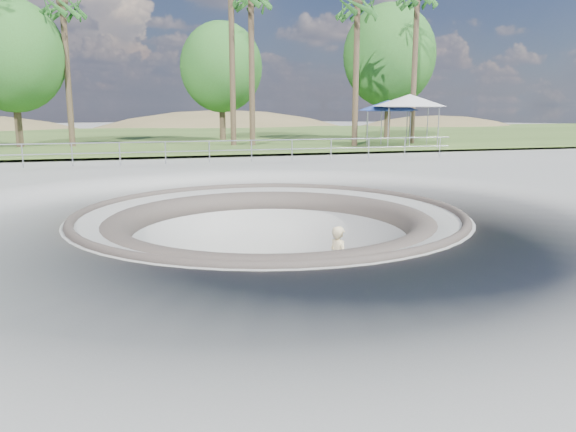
# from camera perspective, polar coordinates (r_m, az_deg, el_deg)

# --- Properties ---
(ground) EXTENTS (180.00, 180.00, 0.00)m
(ground) POSITION_cam_1_polar(r_m,az_deg,el_deg) (14.86, -1.85, 0.32)
(ground) COLOR #9A9B96
(ground) RESTS_ON ground
(skate_bowl) EXTENTS (14.00, 14.00, 4.10)m
(skate_bowl) POSITION_cam_1_polar(r_m,az_deg,el_deg) (15.31, -1.81, -6.42)
(skate_bowl) COLOR #9A9B96
(skate_bowl) RESTS_ON ground
(grass_strip) EXTENTS (180.00, 36.00, 0.12)m
(grass_strip) POSITION_cam_1_polar(r_m,az_deg,el_deg) (48.38, -11.43, 7.92)
(grass_strip) COLOR #3C5C25
(grass_strip) RESTS_ON ground
(distant_hills) EXTENTS (103.20, 45.00, 28.60)m
(distant_hills) POSITION_cam_1_polar(r_m,az_deg,el_deg) (72.39, -9.55, 3.25)
(distant_hills) COLOR brown
(distant_hills) RESTS_ON ground
(safety_railing) EXTENTS (25.00, 0.06, 1.03)m
(safety_railing) POSITION_cam_1_polar(r_m,az_deg,el_deg) (26.49, -8.00, 6.52)
(safety_railing) COLOR #989BA0
(safety_railing) RESTS_ON ground
(skateboard) EXTENTS (0.88, 0.41, 0.09)m
(skateboard) POSITION_cam_1_polar(r_m,az_deg,el_deg) (14.21, 5.10, -7.88)
(skateboard) COLOR olive
(skateboard) RESTS_ON ground
(skater) EXTENTS (0.56, 0.71, 1.72)m
(skater) POSITION_cam_1_polar(r_m,az_deg,el_deg) (13.95, 5.16, -4.46)
(skater) COLOR beige
(skater) RESTS_ON skateboard
(canopy_white) EXTENTS (6.05, 6.05, 3.19)m
(canopy_white) POSITION_cam_1_polar(r_m,az_deg,el_deg) (36.25, 12.26, 11.38)
(canopy_white) COLOR #989BA0
(canopy_white) RESTS_ON ground
(canopy_blue) EXTENTS (5.20, 5.20, 2.85)m
(canopy_blue) POSITION_cam_1_polar(r_m,az_deg,el_deg) (37.69, 10.17, 10.98)
(canopy_blue) COLOR #989BA0
(canopy_blue) RESTS_ON ground
(palm_b) EXTENTS (2.60, 2.60, 9.51)m
(palm_b) POSITION_cam_1_polar(r_m,az_deg,el_deg) (38.08, -21.91, 18.82)
(palm_b) COLOR brown
(palm_b) RESTS_ON ground
(palm_d) EXTENTS (2.60, 2.60, 10.15)m
(palm_d) POSITION_cam_1_polar(r_m,az_deg,el_deg) (36.73, -3.79, 20.81)
(palm_d) COLOR brown
(palm_d) RESTS_ON ground
(palm_e) EXTENTS (2.60, 2.60, 9.56)m
(palm_e) POSITION_cam_1_polar(r_m,az_deg,el_deg) (36.20, 7.06, 20.02)
(palm_e) COLOR brown
(palm_e) RESTS_ON ground
(palm_f) EXTENTS (2.60, 2.60, 10.63)m
(palm_f) POSITION_cam_1_polar(r_m,az_deg,el_deg) (39.52, 13.00, 20.53)
(palm_f) COLOR brown
(palm_f) RESTS_ON ground
(bushy_tree_left) EXTENTS (6.18, 5.62, 8.92)m
(bushy_tree_left) POSITION_cam_1_polar(r_m,az_deg,el_deg) (38.61, -26.23, 14.40)
(bushy_tree_left) COLOR brown
(bushy_tree_left) RESTS_ON ground
(bushy_tree_mid) EXTENTS (5.96, 5.42, 8.60)m
(bushy_tree_mid) POSITION_cam_1_polar(r_m,az_deg,el_deg) (42.43, -6.79, 14.77)
(bushy_tree_mid) COLOR brown
(bushy_tree_mid) RESTS_ON ground
(bushy_tree_right) EXTENTS (6.97, 6.34, 10.06)m
(bushy_tree_right) POSITION_cam_1_polar(r_m,az_deg,el_deg) (44.16, 10.26, 15.72)
(bushy_tree_right) COLOR brown
(bushy_tree_right) RESTS_ON ground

